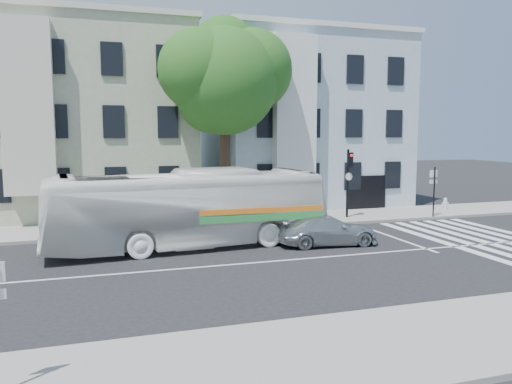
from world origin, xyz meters
name	(u,v)px	position (x,y,z in m)	size (l,w,h in m)	color
ground	(280,261)	(0.00, 0.00, 0.00)	(120.00, 120.00, 0.00)	black
sidewalk_far	(228,223)	(0.00, 8.00, 0.07)	(80.00, 4.00, 0.15)	gray
sidewalk_near	(403,343)	(0.00, -8.00, 0.07)	(80.00, 4.00, 0.15)	gray
building_left	(87,122)	(-7.00, 15.00, 5.50)	(12.00, 10.00, 11.00)	#9FA68B
building_right	(300,123)	(7.00, 15.00, 5.50)	(12.00, 10.00, 11.00)	#A4B7C3
street_tree	(225,75)	(0.06, 8.74, 7.83)	(7.30, 5.90, 11.10)	#2D2116
bus	(190,209)	(-2.85, 3.30, 1.65)	(11.83, 2.77, 3.29)	white
sedan	(327,230)	(2.88, 1.97, 0.64)	(4.40, 1.79, 1.28)	silver
hedge	(155,223)	(-3.93, 6.80, 0.50)	(8.50, 0.84, 0.70)	#24571C
traffic_signal	(349,175)	(6.71, 7.31, 2.54)	(0.41, 0.52, 3.93)	black
fire_hydrant	(445,203)	(13.84, 8.16, 0.52)	(0.39, 0.23, 0.72)	silver
far_sign_pole	(434,185)	(11.41, 6.14, 1.90)	(0.51, 0.18, 2.81)	black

